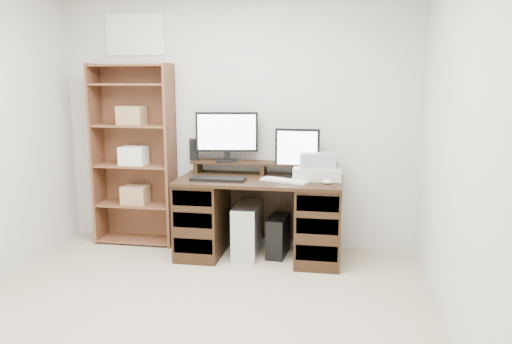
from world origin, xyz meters
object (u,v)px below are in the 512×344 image
(monitor_wide, at_px, (227,134))
(tower_silver, at_px, (247,230))
(tower_black, at_px, (278,236))
(bookshelf, at_px, (135,153))
(desk, at_px, (260,216))
(monitor_small, at_px, (297,151))
(printer, at_px, (317,173))

(monitor_wide, xyz_separation_m, tower_silver, (0.23, -0.19, -0.89))
(tower_black, height_order, bookshelf, bookshelf)
(tower_silver, xyz_separation_m, bookshelf, (-1.18, 0.21, 0.67))
(desk, relative_size, monitor_small, 3.33)
(tower_black, xyz_separation_m, bookshelf, (-1.47, 0.15, 0.73))
(monitor_small, xyz_separation_m, bookshelf, (-1.64, 0.08, -0.08))
(bookshelf, bearing_deg, monitor_wide, -0.88)
(printer, distance_m, bookshelf, 1.84)
(monitor_small, relative_size, tower_black, 1.16)
(monitor_wide, relative_size, printer, 1.37)
(desk, xyz_separation_m, monitor_wide, (-0.35, 0.20, 0.74))
(printer, height_order, tower_black, printer)
(monitor_wide, xyz_separation_m, monitor_small, (0.68, -0.07, -0.14))
(printer, bearing_deg, monitor_small, 162.29)
(desk, bearing_deg, bookshelf, 170.75)
(monitor_wide, distance_m, tower_black, 1.09)
(desk, distance_m, monitor_wide, 0.85)
(monitor_small, xyz_separation_m, tower_black, (-0.16, -0.07, -0.81))
(monitor_small, xyz_separation_m, tower_silver, (-0.45, -0.13, -0.75))
(monitor_wide, xyz_separation_m, tower_black, (0.52, -0.14, -0.95))
(printer, distance_m, tower_silver, 0.86)
(printer, distance_m, tower_black, 0.71)
(printer, bearing_deg, desk, -173.34)
(desk, bearing_deg, monitor_small, 21.80)
(monitor_small, bearing_deg, bookshelf, 179.14)
(bookshelf, bearing_deg, tower_black, -5.92)
(monitor_small, height_order, bookshelf, bookshelf)
(desk, xyz_separation_m, bookshelf, (-1.31, 0.21, 0.53))
(monitor_wide, relative_size, monitor_small, 1.32)
(printer, height_order, bookshelf, bookshelf)
(desk, height_order, monitor_wide, monitor_wide)
(desk, height_order, tower_silver, desk)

